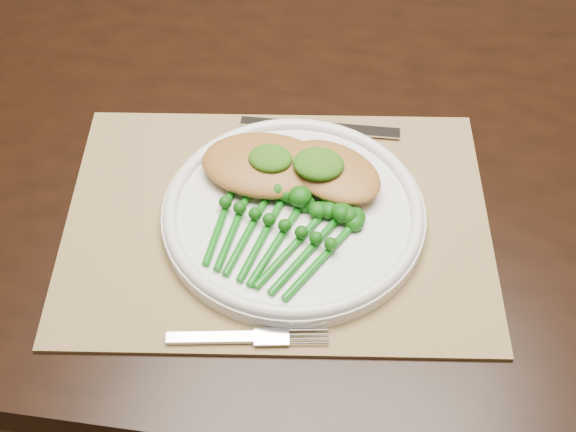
% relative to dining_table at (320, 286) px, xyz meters
% --- Properties ---
extents(floor, '(4.00, 4.00, 0.00)m').
position_rel_dining_table_xyz_m(floor, '(0.08, 0.00, -0.38)').
color(floor, brown).
rests_on(floor, ground).
extents(dining_table, '(1.62, 0.93, 0.75)m').
position_rel_dining_table_xyz_m(dining_table, '(0.00, 0.00, 0.00)').
color(dining_table, black).
rests_on(dining_table, ground).
extents(placemat, '(0.51, 0.41, 0.00)m').
position_rel_dining_table_xyz_m(placemat, '(-0.03, -0.19, 0.37)').
color(placemat, olive).
rests_on(placemat, dining_table).
extents(dinner_plate, '(0.29, 0.29, 0.03)m').
position_rel_dining_table_xyz_m(dinner_plate, '(-0.02, -0.18, 0.39)').
color(dinner_plate, white).
rests_on(dinner_plate, placemat).
extents(knife, '(0.20, 0.03, 0.01)m').
position_rel_dining_table_xyz_m(knife, '(-0.03, -0.04, 0.38)').
color(knife, silver).
rests_on(knife, placemat).
extents(fork, '(0.16, 0.04, 0.00)m').
position_rel_dining_table_xyz_m(fork, '(-0.03, -0.34, 0.38)').
color(fork, silver).
rests_on(fork, placemat).
extents(chicken_fillet_left, '(0.15, 0.10, 0.03)m').
position_rel_dining_table_xyz_m(chicken_fillet_left, '(-0.06, -0.13, 0.41)').
color(chicken_fillet_left, '#A66E30').
rests_on(chicken_fillet_left, dinner_plate).
extents(chicken_fillet_right, '(0.14, 0.13, 0.02)m').
position_rel_dining_table_xyz_m(chicken_fillet_right, '(0.02, -0.14, 0.41)').
color(chicken_fillet_right, '#A66E30').
rests_on(chicken_fillet_right, dinner_plate).
extents(pesto_dollop_left, '(0.05, 0.04, 0.02)m').
position_rel_dining_table_xyz_m(pesto_dollop_left, '(-0.05, -0.14, 0.42)').
color(pesto_dollop_left, '#1D4C0A').
rests_on(pesto_dollop_left, chicken_fillet_left).
extents(pesto_dollop_right, '(0.06, 0.05, 0.02)m').
position_rel_dining_table_xyz_m(pesto_dollop_right, '(0.00, -0.14, 0.43)').
color(pesto_dollop_right, '#1D4C0A').
rests_on(pesto_dollop_right, chicken_fillet_right).
extents(broccolini_bundle, '(0.18, 0.19, 0.04)m').
position_rel_dining_table_xyz_m(broccolini_bundle, '(-0.03, -0.23, 0.40)').
color(broccolini_bundle, '#0C5F0F').
rests_on(broccolini_bundle, dinner_plate).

